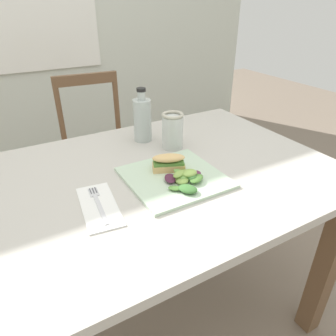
{
  "coord_description": "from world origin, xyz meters",
  "views": [
    {
      "loc": [
        -0.46,
        -0.76,
        1.26
      ],
      "look_at": [
        -0.02,
        0.01,
        0.76
      ],
      "focal_mm": 33.08,
      "sensor_mm": 36.0,
      "label": 1
    }
  ],
  "objects_px": {
    "dining_table": "(160,203)",
    "plate_lunch": "(174,177)",
    "chair_wooden_far": "(98,150)",
    "sandwich_half_front": "(169,162)",
    "bottle_cold_brew": "(142,122)",
    "mason_jar_iced_tea": "(173,132)",
    "fork_on_napkin": "(98,202)"
  },
  "relations": [
    {
      "from": "fork_on_napkin",
      "to": "plate_lunch",
      "type": "bearing_deg",
      "value": 1.9
    },
    {
      "from": "plate_lunch",
      "to": "chair_wooden_far",
      "type": "bearing_deg",
      "value": 88.54
    },
    {
      "from": "sandwich_half_front",
      "to": "fork_on_napkin",
      "type": "distance_m",
      "value": 0.27
    },
    {
      "from": "bottle_cold_brew",
      "to": "chair_wooden_far",
      "type": "bearing_deg",
      "value": 92.32
    },
    {
      "from": "chair_wooden_far",
      "to": "bottle_cold_brew",
      "type": "distance_m",
      "value": 0.7
    },
    {
      "from": "dining_table",
      "to": "chair_wooden_far",
      "type": "bearing_deg",
      "value": 87.15
    },
    {
      "from": "sandwich_half_front",
      "to": "fork_on_napkin",
      "type": "height_order",
      "value": "sandwich_half_front"
    },
    {
      "from": "sandwich_half_front",
      "to": "plate_lunch",
      "type": "bearing_deg",
      "value": -96.6
    },
    {
      "from": "dining_table",
      "to": "plate_lunch",
      "type": "height_order",
      "value": "plate_lunch"
    },
    {
      "from": "chair_wooden_far",
      "to": "bottle_cold_brew",
      "type": "relative_size",
      "value": 4.09
    },
    {
      "from": "dining_table",
      "to": "fork_on_napkin",
      "type": "xyz_separation_m",
      "value": [
        -0.24,
        -0.07,
        0.14
      ]
    },
    {
      "from": "chair_wooden_far",
      "to": "fork_on_napkin",
      "type": "relative_size",
      "value": 4.68
    },
    {
      "from": "bottle_cold_brew",
      "to": "mason_jar_iced_tea",
      "type": "xyz_separation_m",
      "value": [
        0.07,
        -0.12,
        -0.02
      ]
    },
    {
      "from": "sandwich_half_front",
      "to": "mason_jar_iced_tea",
      "type": "xyz_separation_m",
      "value": [
        0.11,
        0.16,
        0.02
      ]
    },
    {
      "from": "chair_wooden_far",
      "to": "sandwich_half_front",
      "type": "relative_size",
      "value": 7.39
    },
    {
      "from": "fork_on_napkin",
      "to": "mason_jar_iced_tea",
      "type": "xyz_separation_m",
      "value": [
        0.37,
        0.22,
        0.06
      ]
    },
    {
      "from": "bottle_cold_brew",
      "to": "mason_jar_iced_tea",
      "type": "height_order",
      "value": "bottle_cold_brew"
    },
    {
      "from": "plate_lunch",
      "to": "bottle_cold_brew",
      "type": "relative_size",
      "value": 1.39
    },
    {
      "from": "dining_table",
      "to": "bottle_cold_brew",
      "type": "relative_size",
      "value": 5.6
    },
    {
      "from": "dining_table",
      "to": "bottle_cold_brew",
      "type": "bearing_deg",
      "value": 75.79
    },
    {
      "from": "bottle_cold_brew",
      "to": "mason_jar_iced_tea",
      "type": "distance_m",
      "value": 0.14
    },
    {
      "from": "dining_table",
      "to": "fork_on_napkin",
      "type": "bearing_deg",
      "value": -163.04
    },
    {
      "from": "dining_table",
      "to": "chair_wooden_far",
      "type": "distance_m",
      "value": 0.87
    },
    {
      "from": "chair_wooden_far",
      "to": "mason_jar_iced_tea",
      "type": "relative_size",
      "value": 6.27
    },
    {
      "from": "dining_table",
      "to": "chair_wooden_far",
      "type": "xyz_separation_m",
      "value": [
        0.04,
        0.86,
        -0.16
      ]
    },
    {
      "from": "fork_on_napkin",
      "to": "bottle_cold_brew",
      "type": "xyz_separation_m",
      "value": [
        0.31,
        0.34,
        0.07
      ]
    },
    {
      "from": "dining_table",
      "to": "chair_wooden_far",
      "type": "height_order",
      "value": "chair_wooden_far"
    },
    {
      "from": "mason_jar_iced_tea",
      "to": "fork_on_napkin",
      "type": "bearing_deg",
      "value": -150.09
    },
    {
      "from": "mason_jar_iced_tea",
      "to": "plate_lunch",
      "type": "bearing_deg",
      "value": -119.21
    },
    {
      "from": "sandwich_half_front",
      "to": "mason_jar_iced_tea",
      "type": "height_order",
      "value": "mason_jar_iced_tea"
    },
    {
      "from": "dining_table",
      "to": "bottle_cold_brew",
      "type": "distance_m",
      "value": 0.34
    },
    {
      "from": "plate_lunch",
      "to": "mason_jar_iced_tea",
      "type": "bearing_deg",
      "value": 60.79
    }
  ]
}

